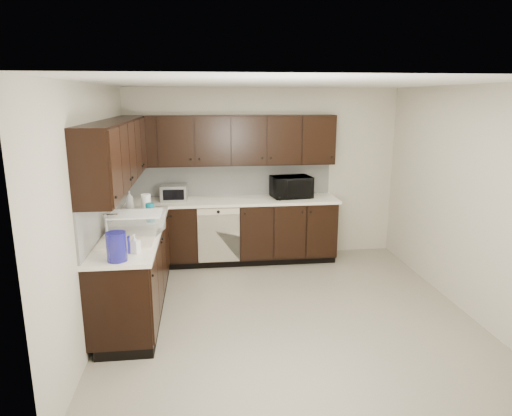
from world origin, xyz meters
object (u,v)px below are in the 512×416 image
at_px(sink, 129,243).
at_px(storage_bin, 136,223).
at_px(microwave, 291,187).
at_px(blue_pitcher, 117,247).
at_px(toaster_oven, 174,193).

distance_m(sink, storage_bin, 0.26).
relative_size(sink, storage_bin, 1.56).
relative_size(sink, microwave, 1.47).
height_order(storage_bin, blue_pitcher, blue_pitcher).
height_order(sink, blue_pitcher, blue_pitcher).
bearing_deg(storage_bin, microwave, 37.77).
bearing_deg(blue_pitcher, toaster_oven, 103.07).
xyz_separation_m(microwave, toaster_oven, (-1.68, -0.02, -0.04)).
distance_m(sink, microwave, 2.71).
bearing_deg(microwave, blue_pitcher, -139.09).
xyz_separation_m(storage_bin, blue_pitcher, (-0.05, -0.88, 0.03)).
bearing_deg(toaster_oven, sink, -99.13).
bearing_deg(sink, microwave, 40.33).
bearing_deg(blue_pitcher, sink, 111.98).
bearing_deg(microwave, sink, -148.58).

